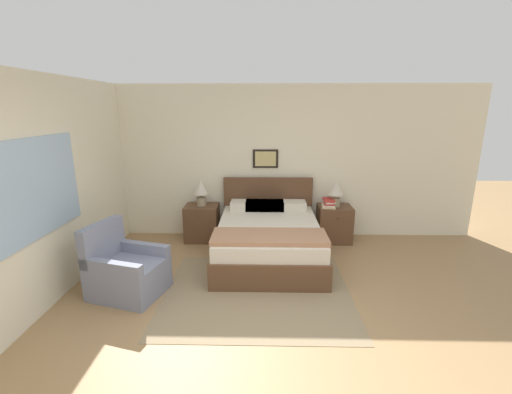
# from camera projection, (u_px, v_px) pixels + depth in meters

# --- Properties ---
(ground_plane) EXTENTS (16.00, 16.00, 0.00)m
(ground_plane) POSITION_uv_depth(u_px,v_px,m) (264.00, 362.00, 3.08)
(ground_plane) COLOR #99754C
(wall_back) EXTENTS (7.30, 0.09, 2.60)m
(wall_back) POSITION_uv_depth(u_px,v_px,m) (264.00, 163.00, 5.90)
(wall_back) COLOR beige
(wall_back) RESTS_ON ground_plane
(wall_left) EXTENTS (0.08, 5.63, 2.60)m
(wall_left) POSITION_uv_depth(u_px,v_px,m) (69.00, 182.00, 4.33)
(wall_left) COLOR beige
(wall_left) RESTS_ON ground_plane
(area_rug_main) EXTENTS (2.28, 1.98, 0.01)m
(area_rug_main) POSITION_uv_depth(u_px,v_px,m) (257.00, 292.00, 4.25)
(area_rug_main) COLOR #897556
(area_rug_main) RESTS_ON ground_plane
(bed) EXTENTS (1.53, 1.97, 1.06)m
(bed) POSITION_uv_depth(u_px,v_px,m) (268.00, 238.00, 5.14)
(bed) COLOR brown
(bed) RESTS_ON ground_plane
(armchair) EXTENTS (0.94, 0.86, 0.88)m
(armchair) POSITION_uv_depth(u_px,v_px,m) (125.00, 271.00, 4.16)
(armchair) COLOR gray
(armchair) RESTS_ON ground_plane
(nightstand_near_window) EXTENTS (0.56, 0.49, 0.61)m
(nightstand_near_window) POSITION_uv_depth(u_px,v_px,m) (202.00, 223.00, 5.87)
(nightstand_near_window) COLOR brown
(nightstand_near_window) RESTS_ON ground_plane
(nightstand_by_door) EXTENTS (0.56, 0.49, 0.61)m
(nightstand_by_door) POSITION_uv_depth(u_px,v_px,m) (334.00, 224.00, 5.82)
(nightstand_by_door) COLOR brown
(nightstand_by_door) RESTS_ON ground_plane
(table_lamp_near_window) EXTENTS (0.26, 0.26, 0.44)m
(table_lamp_near_window) POSITION_uv_depth(u_px,v_px,m) (201.00, 190.00, 5.71)
(table_lamp_near_window) COLOR gray
(table_lamp_near_window) RESTS_ON nightstand_near_window
(table_lamp_by_door) EXTENTS (0.26, 0.26, 0.44)m
(table_lamp_by_door) POSITION_uv_depth(u_px,v_px,m) (336.00, 190.00, 5.67)
(table_lamp_by_door) COLOR gray
(table_lamp_by_door) RESTS_ON nightstand_by_door
(book_thick_bottom) EXTENTS (0.25, 0.30, 0.03)m
(book_thick_bottom) POSITION_uv_depth(u_px,v_px,m) (328.00, 206.00, 5.70)
(book_thick_bottom) COLOR beige
(book_thick_bottom) RESTS_ON nightstand_by_door
(book_hardcover_middle) EXTENTS (0.21, 0.25, 0.03)m
(book_hardcover_middle) POSITION_uv_depth(u_px,v_px,m) (328.00, 205.00, 5.69)
(book_hardcover_middle) COLOR silver
(book_hardcover_middle) RESTS_ON book_thick_bottom
(book_novel_upper) EXTENTS (0.17, 0.26, 0.03)m
(book_novel_upper) POSITION_uv_depth(u_px,v_px,m) (328.00, 203.00, 5.68)
(book_novel_upper) COLOR #B7332D
(book_novel_upper) RESTS_ON book_hardcover_middle
(book_slim_near_top) EXTENTS (0.21, 0.27, 0.03)m
(book_slim_near_top) POSITION_uv_depth(u_px,v_px,m) (329.00, 202.00, 5.68)
(book_slim_near_top) COLOR silver
(book_slim_near_top) RESTS_ON book_novel_upper
(book_paperback_top) EXTENTS (0.18, 0.26, 0.03)m
(book_paperback_top) POSITION_uv_depth(u_px,v_px,m) (329.00, 200.00, 5.67)
(book_paperback_top) COLOR #B7332D
(book_paperback_top) RESTS_ON book_slim_near_top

